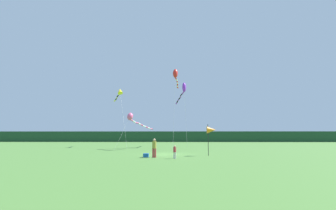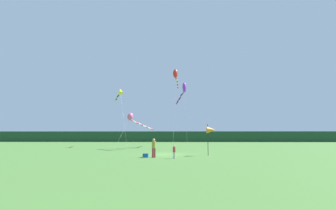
# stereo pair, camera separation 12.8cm
# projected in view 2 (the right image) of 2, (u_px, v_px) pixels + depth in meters

# --- Properties ---
(ground_plane) EXTENTS (120.00, 120.00, 0.00)m
(ground_plane) POSITION_uv_depth(u_px,v_px,m) (167.00, 154.00, 24.58)
(ground_plane) COLOR #477533
(distant_treeline) EXTENTS (108.00, 3.03, 3.08)m
(distant_treeline) POSITION_uv_depth(u_px,v_px,m) (171.00, 137.00, 69.39)
(distant_treeline) COLOR #1E4228
(distant_treeline) RESTS_ON ground
(person_adult) EXTENTS (0.38, 0.38, 1.71)m
(person_adult) POSITION_uv_depth(u_px,v_px,m) (154.00, 147.00, 21.21)
(person_adult) COLOR #B23338
(person_adult) RESTS_ON ground
(person_child) EXTENTS (0.25, 0.25, 1.16)m
(person_child) POSITION_uv_depth(u_px,v_px,m) (174.00, 151.00, 20.21)
(person_child) COLOR silver
(person_child) RESTS_ON ground
(cooler_box) EXTENTS (0.50, 0.44, 0.34)m
(cooler_box) POSITION_uv_depth(u_px,v_px,m) (146.00, 155.00, 21.47)
(cooler_box) COLOR #1959B2
(cooler_box) RESTS_ON ground
(banner_flag_pole) EXTENTS (0.90, 0.70, 3.11)m
(banner_flag_pole) POSITION_uv_depth(u_px,v_px,m) (211.00, 130.00, 23.34)
(banner_flag_pole) COLOR black
(banner_flag_pole) RESTS_ON ground
(kite_purple) EXTENTS (1.81, 8.24, 11.15)m
(kite_purple) POSITION_uv_depth(u_px,v_px,m) (183.00, 90.00, 40.47)
(kite_purple) COLOR #B2B2B2
(kite_purple) RESTS_ON ground
(kite_red) EXTENTS (1.00, 7.04, 12.06)m
(kite_red) POSITION_uv_depth(u_px,v_px,m) (176.00, 75.00, 35.23)
(kite_red) COLOR #B2B2B2
(kite_red) RESTS_ON ground
(kite_yellow) EXTENTS (4.50, 8.85, 10.42)m
(kite_yellow) POSITION_uv_depth(u_px,v_px,m) (120.00, 92.00, 41.17)
(kite_yellow) COLOR #B2B2B2
(kite_yellow) RESTS_ON ground
(kite_rainbow) EXTENTS (4.65, 8.06, 5.48)m
(kite_rainbow) POSITION_uv_depth(u_px,v_px,m) (133.00, 119.00, 35.21)
(kite_rainbow) COLOR #B2B2B2
(kite_rainbow) RESTS_ON ground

